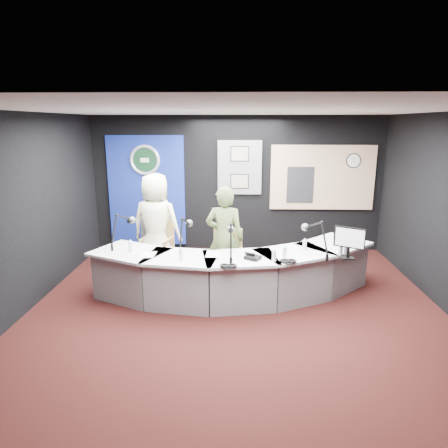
{
  "coord_description": "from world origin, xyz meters",
  "views": [
    {
      "loc": [
        0.0,
        -5.26,
        2.64
      ],
      "look_at": [
        -0.2,
        0.8,
        1.1
      ],
      "focal_mm": 32.0,
      "sensor_mm": 36.0,
      "label": 1
    }
  ],
  "objects_px": {
    "armchair_right": "(225,260)",
    "person_woman": "(225,238)",
    "armchair_left": "(157,245)",
    "broadcast_desk": "(233,273)",
    "person_man": "(156,224)"
  },
  "relations": [
    {
      "from": "armchair_right",
      "to": "person_woman",
      "type": "xyz_separation_m",
      "value": [
        -0.0,
        -0.0,
        0.37
      ]
    },
    {
      "from": "armchair_left",
      "to": "armchair_right",
      "type": "height_order",
      "value": "armchair_left"
    },
    {
      "from": "armchair_right",
      "to": "person_woman",
      "type": "height_order",
      "value": "person_woman"
    },
    {
      "from": "armchair_left",
      "to": "person_woman",
      "type": "distance_m",
      "value": 1.44
    },
    {
      "from": "broadcast_desk",
      "to": "armchair_left",
      "type": "height_order",
      "value": "armchair_left"
    },
    {
      "from": "broadcast_desk",
      "to": "armchair_left",
      "type": "relative_size",
      "value": 4.44
    },
    {
      "from": "armchair_left",
      "to": "armchair_right",
      "type": "xyz_separation_m",
      "value": [
        1.24,
        -0.65,
        -0.04
      ]
    },
    {
      "from": "armchair_left",
      "to": "armchair_right",
      "type": "relative_size",
      "value": 1.08
    },
    {
      "from": "armchair_left",
      "to": "broadcast_desk",
      "type": "bearing_deg",
      "value": -21.89
    },
    {
      "from": "broadcast_desk",
      "to": "person_woman",
      "type": "distance_m",
      "value": 0.59
    },
    {
      "from": "armchair_left",
      "to": "person_man",
      "type": "distance_m",
      "value": 0.4
    },
    {
      "from": "person_man",
      "to": "armchair_right",
      "type": "bearing_deg",
      "value": 162.85
    },
    {
      "from": "broadcast_desk",
      "to": "person_woman",
      "type": "xyz_separation_m",
      "value": [
        -0.14,
        0.33,
        0.47
      ]
    },
    {
      "from": "broadcast_desk",
      "to": "armchair_right",
      "type": "distance_m",
      "value": 0.37
    },
    {
      "from": "person_man",
      "to": "person_woman",
      "type": "bearing_deg",
      "value": 162.85
    }
  ]
}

